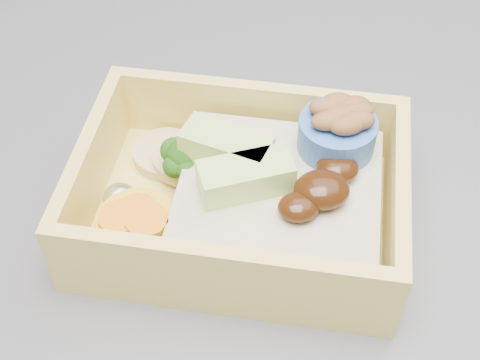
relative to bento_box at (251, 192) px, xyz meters
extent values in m
cube|color=#EDD261|center=(-0.01, 0.00, -0.02)|extent=(0.22, 0.19, 0.01)
cube|color=#EDD261|center=(0.01, 0.06, 0.01)|extent=(0.19, 0.06, 0.05)
cube|color=#EDD261|center=(-0.02, -0.06, 0.01)|extent=(0.19, 0.06, 0.05)
cube|color=#EDD261|center=(0.08, -0.02, 0.01)|extent=(0.04, 0.12, 0.05)
cube|color=#EDD261|center=(-0.10, 0.02, 0.01)|extent=(0.04, 0.12, 0.05)
cube|color=#C1B088|center=(0.02, -0.01, 0.00)|extent=(0.14, 0.14, 0.03)
ellipsoid|color=black|center=(0.04, -0.02, 0.02)|extent=(0.04, 0.04, 0.02)
ellipsoid|color=black|center=(0.05, 0.00, 0.02)|extent=(0.03, 0.03, 0.01)
ellipsoid|color=black|center=(0.02, -0.03, 0.02)|extent=(0.03, 0.03, 0.01)
cube|color=#BCE276|center=(0.00, -0.01, 0.02)|extent=(0.06, 0.03, 0.02)
cube|color=#BCE276|center=(-0.01, 0.02, 0.02)|extent=(0.06, 0.05, 0.02)
cylinder|color=#71A357|center=(-0.04, 0.02, -0.01)|extent=(0.01, 0.01, 0.02)
sphere|color=#1F5313|center=(-0.04, 0.02, 0.01)|extent=(0.02, 0.02, 0.02)
sphere|color=#1F5313|center=(-0.03, 0.03, 0.01)|extent=(0.02, 0.02, 0.02)
sphere|color=#1F5313|center=(-0.05, 0.03, 0.01)|extent=(0.02, 0.02, 0.02)
sphere|color=#1F5313|center=(-0.04, 0.02, 0.01)|extent=(0.02, 0.02, 0.02)
sphere|color=#1F5313|center=(-0.05, 0.02, 0.01)|extent=(0.02, 0.02, 0.02)
sphere|color=#1F5313|center=(-0.04, 0.03, 0.01)|extent=(0.02, 0.02, 0.02)
cylinder|color=yellow|center=(-0.07, -0.02, -0.01)|extent=(0.05, 0.05, 0.02)
cylinder|color=orange|center=(-0.07, -0.01, 0.01)|extent=(0.03, 0.03, 0.00)
cylinder|color=orange|center=(-0.08, -0.02, 0.01)|extent=(0.03, 0.03, 0.00)
cylinder|color=orange|center=(-0.06, -0.02, 0.01)|extent=(0.03, 0.03, 0.00)
cylinder|color=tan|center=(-0.05, 0.05, -0.01)|extent=(0.04, 0.04, 0.01)
cylinder|color=tan|center=(-0.04, 0.04, -0.01)|extent=(0.04, 0.04, 0.01)
ellipsoid|color=white|center=(-0.02, 0.05, -0.01)|extent=(0.02, 0.02, 0.02)
ellipsoid|color=white|center=(-0.08, 0.01, -0.01)|extent=(0.02, 0.02, 0.02)
cylinder|color=#3A67C5|center=(0.05, 0.02, 0.02)|extent=(0.05, 0.05, 0.02)
ellipsoid|color=brown|center=(0.05, 0.02, 0.04)|extent=(0.02, 0.02, 0.01)
ellipsoid|color=brown|center=(0.07, 0.02, 0.04)|extent=(0.02, 0.02, 0.01)
ellipsoid|color=brown|center=(0.05, 0.03, 0.04)|extent=(0.02, 0.02, 0.01)
ellipsoid|color=brown|center=(0.06, 0.01, 0.04)|extent=(0.02, 0.02, 0.01)
ellipsoid|color=brown|center=(0.05, 0.02, 0.04)|extent=(0.02, 0.02, 0.01)
ellipsoid|color=brown|center=(0.06, 0.01, 0.04)|extent=(0.02, 0.02, 0.01)
ellipsoid|color=brown|center=(0.06, 0.03, 0.04)|extent=(0.02, 0.02, 0.01)
ellipsoid|color=brown|center=(0.06, 0.03, 0.04)|extent=(0.02, 0.02, 0.01)
camera|label=1|loc=(-0.03, -0.26, 0.31)|focal=50.00mm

